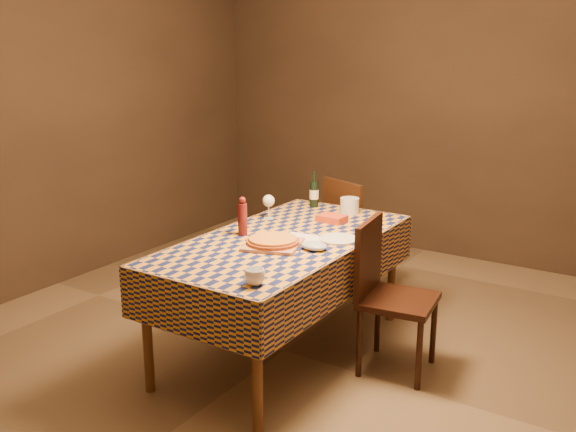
{
  "coord_description": "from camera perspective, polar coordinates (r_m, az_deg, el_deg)",
  "views": [
    {
      "loc": [
        2.07,
        -3.19,
        1.94
      ],
      "look_at": [
        0.0,
        0.05,
        0.9
      ],
      "focal_mm": 40.0,
      "sensor_mm": 36.0,
      "label": 1
    }
  ],
  "objects": [
    {
      "name": "room",
      "position": [
        3.85,
        -0.4,
        6.31
      ],
      "size": [
        5.0,
        5.1,
        2.7
      ],
      "color": "brown",
      "rests_on": "ground"
    },
    {
      "name": "dining_table",
      "position": [
        4.0,
        -0.39,
        -3.01
      ],
      "size": [
        0.94,
        1.84,
        0.77
      ],
      "color": "brown",
      "rests_on": "ground"
    },
    {
      "name": "cutting_board",
      "position": [
        3.82,
        -1.35,
        -2.55
      ],
      "size": [
        0.4,
        0.4,
        0.02
      ],
      "primitive_type": "cube",
      "rotation": [
        0.0,
        0.0,
        0.32
      ],
      "color": "#B47654",
      "rests_on": "dining_table"
    },
    {
      "name": "pizza",
      "position": [
        3.81,
        -1.35,
        -2.19
      ],
      "size": [
        0.32,
        0.32,
        0.03
      ],
      "color": "brown",
      "rests_on": "cutting_board"
    },
    {
      "name": "pepper_mill",
      "position": [
        4.02,
        -4.07,
        -0.1
      ],
      "size": [
        0.06,
        0.06,
        0.25
      ],
      "color": "#4C1114",
      "rests_on": "dining_table"
    },
    {
      "name": "bowl",
      "position": [
        3.82,
        -1.75,
        -2.4
      ],
      "size": [
        0.15,
        0.15,
        0.04
      ],
      "primitive_type": "imported",
      "rotation": [
        0.0,
        0.0,
        -0.15
      ],
      "color": "#614852",
      "rests_on": "dining_table"
    },
    {
      "name": "wine_glass",
      "position": [
        4.39,
        -1.74,
        1.28
      ],
      "size": [
        0.08,
        0.08,
        0.17
      ],
      "color": "silver",
      "rests_on": "dining_table"
    },
    {
      "name": "wine_bottle",
      "position": [
        4.72,
        2.34,
        2.01
      ],
      "size": [
        0.07,
        0.07,
        0.27
      ],
      "color": "black",
      "rests_on": "dining_table"
    },
    {
      "name": "deli_tub",
      "position": [
        4.56,
        5.49,
        0.92
      ],
      "size": [
        0.13,
        0.13,
        0.11
      ],
      "primitive_type": "cylinder",
      "rotation": [
        0.0,
        0.0,
        -0.0
      ],
      "color": "silver",
      "rests_on": "dining_table"
    },
    {
      "name": "takeout_container",
      "position": [
        4.34,
        3.92,
        -0.22
      ],
      "size": [
        0.19,
        0.14,
        0.05
      ],
      "primitive_type": "cube",
      "rotation": [
        0.0,
        0.0,
        -0.04
      ],
      "color": "#BA3C18",
      "rests_on": "dining_table"
    },
    {
      "name": "white_plate",
      "position": [
        3.95,
        4.5,
        -2.06
      ],
      "size": [
        0.25,
        0.25,
        0.01
      ],
      "primitive_type": "cylinder",
      "rotation": [
        0.0,
        0.0,
        0.06
      ],
      "color": "silver",
      "rests_on": "dining_table"
    },
    {
      "name": "tumbler",
      "position": [
        3.22,
        -2.97,
        -5.42
      ],
      "size": [
        0.12,
        0.12,
        0.08
      ],
      "primitive_type": "imported",
      "rotation": [
        0.0,
        0.0,
        0.21
      ],
      "color": "white",
      "rests_on": "dining_table"
    },
    {
      "name": "flour_patch",
      "position": [
        3.96,
        1.29,
        -2.02
      ],
      "size": [
        0.28,
        0.22,
        0.0
      ],
      "primitive_type": "cube",
      "rotation": [
        0.0,
        0.0,
        0.08
      ],
      "color": "silver",
      "rests_on": "dining_table"
    },
    {
      "name": "flour_bag",
      "position": [
        3.76,
        2.34,
        -2.66
      ],
      "size": [
        0.2,
        0.18,
        0.05
      ],
      "primitive_type": "ellipsoid",
      "rotation": [
        0.0,
        0.0,
        -0.41
      ],
      "color": "#9AAAC5",
      "rests_on": "dining_table"
    },
    {
      "name": "chair_far",
      "position": [
        5.04,
        5.8,
        -1.27
      ],
      "size": [
        0.54,
        0.55,
        0.93
      ],
      "color": "black",
      "rests_on": "ground"
    },
    {
      "name": "chair_right",
      "position": [
        3.91,
        8.68,
        -6.28
      ],
      "size": [
        0.48,
        0.47,
        0.93
      ],
      "color": "black",
      "rests_on": "ground"
    }
  ]
}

